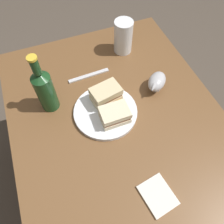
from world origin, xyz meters
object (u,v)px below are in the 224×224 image
(sandwich_half_right, at_px, (106,94))
(pint_glass, at_px, (123,39))
(gravy_boat, at_px, (157,82))
(napkin, at_px, (158,195))
(fork, at_px, (89,76))
(cider_bottle, at_px, (45,89))
(plate, at_px, (105,112))
(sandwich_half_left, at_px, (115,115))

(sandwich_half_right, relative_size, pint_glass, 0.80)
(sandwich_half_right, xyz_separation_m, gravy_boat, (0.01, 0.21, -0.01))
(napkin, height_order, fork, napkin)
(gravy_boat, xyz_separation_m, cider_bottle, (-0.07, -0.42, 0.06))
(plate, xyz_separation_m, cider_bottle, (-0.11, -0.19, 0.09))
(cider_bottle, bearing_deg, napkin, 27.33)
(sandwich_half_left, relative_size, sandwich_half_right, 0.86)
(sandwich_half_left, height_order, sandwich_half_right, sandwich_half_right)
(pint_glass, xyz_separation_m, napkin, (0.64, -0.15, -0.06))
(pint_glass, xyz_separation_m, fork, (0.10, -0.20, -0.06))
(gravy_boat, distance_m, cider_bottle, 0.43)
(pint_glass, bearing_deg, napkin, -12.87)
(gravy_boat, height_order, cider_bottle, cider_bottle)
(sandwich_half_right, relative_size, napkin, 1.10)
(fork, bearing_deg, pint_glass, -155.66)
(plate, height_order, pint_glass, pint_glass)
(sandwich_half_left, distance_m, cider_bottle, 0.27)
(plate, bearing_deg, cider_bottle, -120.44)
(fork, bearing_deg, plate, 88.78)
(napkin, xyz_separation_m, fork, (-0.55, -0.05, -0.00))
(plate, height_order, sandwich_half_right, sandwich_half_right)
(sandwich_half_right, height_order, cider_bottle, cider_bottle)
(cider_bottle, bearing_deg, fork, 116.17)
(cider_bottle, bearing_deg, sandwich_half_left, 52.55)
(sandwich_half_left, bearing_deg, sandwich_half_right, 179.50)
(plate, distance_m, sandwich_half_left, 0.06)
(plate, distance_m, pint_glass, 0.36)
(gravy_boat, xyz_separation_m, fork, (-0.16, -0.24, -0.04))
(sandwich_half_right, xyz_separation_m, cider_bottle, (-0.06, -0.21, 0.05))
(sandwich_half_left, distance_m, fork, 0.25)
(pint_glass, bearing_deg, fork, -63.57)
(napkin, distance_m, fork, 0.55)
(sandwich_half_left, bearing_deg, gravy_boat, 112.31)
(sandwich_half_left, xyz_separation_m, cider_bottle, (-0.16, -0.21, 0.06))
(napkin, bearing_deg, fork, -174.71)
(sandwich_half_left, distance_m, sandwich_half_right, 0.10)
(sandwich_half_left, relative_size, cider_bottle, 0.41)
(cider_bottle, relative_size, napkin, 2.33)
(sandwich_half_left, xyz_separation_m, napkin, (0.30, 0.03, -0.04))
(sandwich_half_right, bearing_deg, napkin, 3.94)
(pint_glass, height_order, gravy_boat, pint_glass)
(plate, xyz_separation_m, fork, (-0.20, -0.00, -0.00))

